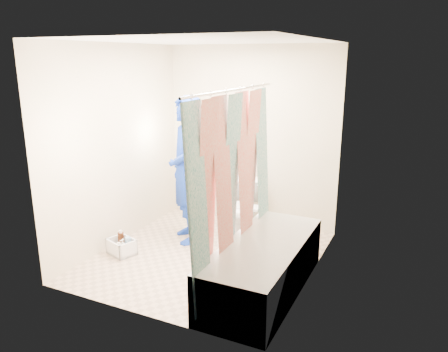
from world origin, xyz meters
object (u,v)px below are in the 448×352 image
at_px(bathtub, 263,265).
at_px(plumber, 186,170).
at_px(toilet, 243,209).
at_px(cleaning_caddy, 122,247).

bearing_deg(bathtub, plumber, 149.47).
bearing_deg(toilet, plumber, -154.09).
bearing_deg(cleaning_caddy, toilet, 67.37).
relative_size(plumber, cleaning_caddy, 4.90).
xyz_separation_m(bathtub, toilet, (-0.73, 1.22, 0.08)).
distance_m(plumber, cleaning_caddy, 1.18).
xyz_separation_m(toilet, cleaning_caddy, (-1.04, -1.17, -0.26)).
bearing_deg(plumber, bathtub, 17.34).
bearing_deg(cleaning_caddy, plumber, 75.43).
height_order(bathtub, cleaning_caddy, bathtub).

